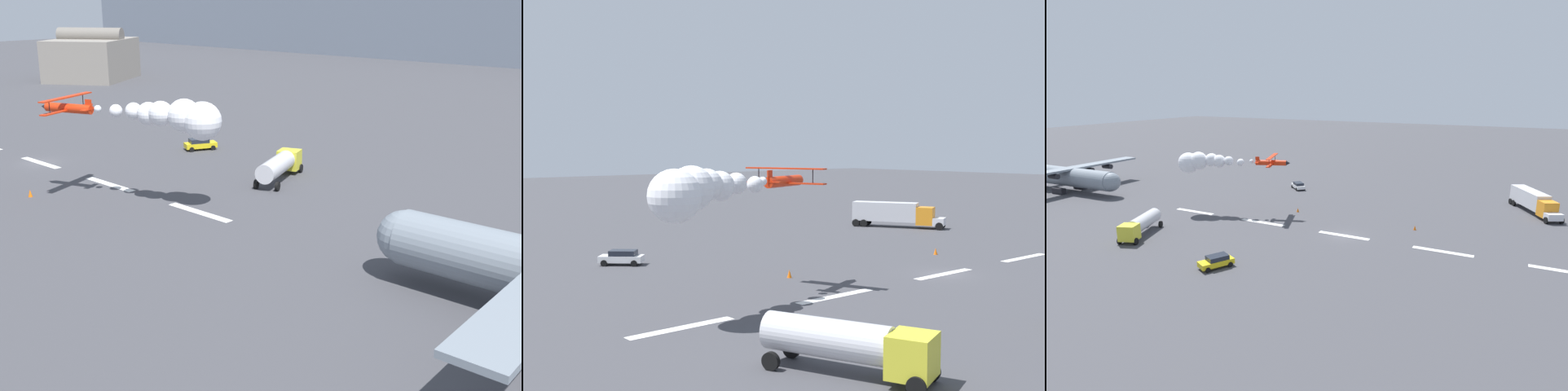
# 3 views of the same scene
# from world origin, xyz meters

# --- Properties ---
(ground_plane) EXTENTS (440.00, 440.00, 0.00)m
(ground_plane) POSITION_xyz_m (0.00, 0.00, 0.00)
(ground_plane) COLOR #424247
(ground_plane) RESTS_ON ground
(runway_stripe_3) EXTENTS (8.00, 0.90, 0.01)m
(runway_stripe_3) POSITION_xyz_m (0.00, 0.00, 0.01)
(runway_stripe_3) COLOR white
(runway_stripe_3) RESTS_ON ground
(runway_stripe_4) EXTENTS (8.00, 0.90, 0.01)m
(runway_stripe_4) POSITION_xyz_m (14.36, 0.00, 0.01)
(runway_stripe_4) COLOR white
(runway_stripe_4) RESTS_ON ground
(runway_stripe_5) EXTENTS (8.00, 0.90, 0.01)m
(runway_stripe_5) POSITION_xyz_m (28.72, 0.00, 0.01)
(runway_stripe_5) COLOR white
(runway_stripe_5) RESTS_ON ground
(stunt_biplane_red) EXTENTS (18.71, 10.56, 3.70)m
(stunt_biplane_red) POSITION_xyz_m (26.67, -0.86, 9.05)
(stunt_biplane_red) COLOR red
(fuel_tanker_truck) EXTENTS (5.78, 9.58, 2.90)m
(fuel_tanker_truck) POSITION_xyz_m (27.03, 13.66, 1.75)
(fuel_tanker_truck) COLOR yellow
(fuel_tanker_truck) RESTS_ON ground
(airport_staff_sedan) EXTENTS (3.49, 4.56, 1.52)m
(airport_staff_sedan) POSITION_xyz_m (9.36, 18.07, 0.81)
(airport_staff_sedan) COLOR yellow
(airport_staff_sedan) RESTS_ON ground
(hangar_building) EXTENTS (25.49, 26.76, 12.48)m
(hangar_building) POSITION_xyz_m (-66.54, 52.80, 5.22)
(hangar_building) COLOR gray
(hangar_building) RESTS_ON ground
(traffic_cone_far) EXTENTS (0.44, 0.44, 0.75)m
(traffic_cone_far) POSITION_xyz_m (12.18, -8.15, 0.38)
(traffic_cone_far) COLOR orange
(traffic_cone_far) RESTS_ON ground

